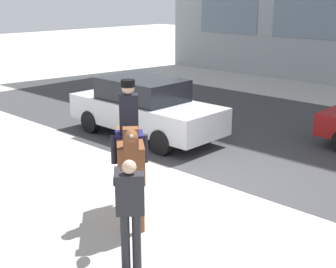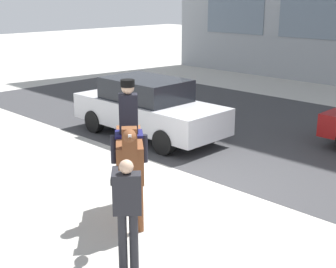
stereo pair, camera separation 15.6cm
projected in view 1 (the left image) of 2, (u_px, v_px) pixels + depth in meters
ground_plane at (194, 187)px, 9.80m from camera, size 80.00×80.00×0.00m
road_surface at (304, 138)px, 13.11m from camera, size 24.67×8.50×0.01m
mounted_horse_lead at (130, 151)px, 8.05m from camera, size 1.59×1.40×2.51m
pedestrian_bystander at (130, 207)px, 6.53m from camera, size 0.88×0.58×1.73m
street_car_near_lane at (145, 107)px, 13.10m from camera, size 4.64×1.89×1.64m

